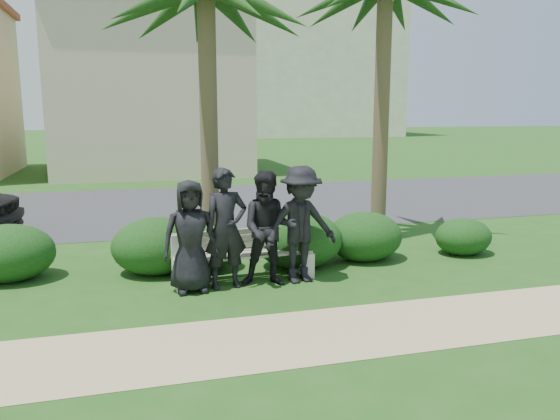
# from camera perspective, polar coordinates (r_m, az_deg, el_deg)

# --- Properties ---
(ground) EXTENTS (160.00, 160.00, 0.00)m
(ground) POSITION_cam_1_polar(r_m,az_deg,el_deg) (8.46, -0.59, -8.31)
(ground) COLOR #1C4F16
(ground) RESTS_ON ground
(footpath) EXTENTS (30.00, 1.60, 0.01)m
(footpath) POSITION_cam_1_polar(r_m,az_deg,el_deg) (6.85, 3.39, -12.92)
(footpath) COLOR tan
(footpath) RESTS_ON ground
(asphalt_street) EXTENTS (160.00, 8.00, 0.01)m
(asphalt_street) POSITION_cam_1_polar(r_m,az_deg,el_deg) (16.11, -7.93, 0.53)
(asphalt_street) COLOR #2D2D30
(asphalt_street) RESTS_ON ground
(stucco_bldg_right) EXTENTS (8.40, 8.40, 7.30)m
(stucco_bldg_right) POSITION_cam_1_polar(r_m,az_deg,el_deg) (25.79, -13.43, 12.14)
(stucco_bldg_right) COLOR beige
(stucco_bldg_right) RESTS_ON ground
(hotel_tower) EXTENTS (26.00, 18.00, 37.30)m
(hotel_tower) POSITION_cam_1_polar(r_m,az_deg,el_deg) (65.65, -1.19, 19.64)
(hotel_tower) COLOR beige
(hotel_tower) RESTS_ON ground
(park_bench) EXTENTS (2.28, 0.66, 0.78)m
(park_bench) POSITION_cam_1_polar(r_m,az_deg,el_deg) (8.83, -3.82, -5.12)
(park_bench) COLOR #A59B8A
(park_bench) RESTS_ON ground
(man_a) EXTENTS (0.86, 0.59, 1.71)m
(man_a) POSITION_cam_1_polar(r_m,az_deg,el_deg) (8.26, -9.35, -2.75)
(man_a) COLOR black
(man_a) RESTS_ON ground
(man_b) EXTENTS (0.74, 0.55, 1.86)m
(man_b) POSITION_cam_1_polar(r_m,az_deg,el_deg) (8.36, -5.67, -1.95)
(man_b) COLOR black
(man_b) RESTS_ON ground
(man_c) EXTENTS (1.02, 0.88, 1.80)m
(man_c) POSITION_cam_1_polar(r_m,az_deg,el_deg) (8.45, -1.19, -1.99)
(man_c) COLOR black
(man_c) RESTS_ON ground
(man_d) EXTENTS (1.29, 0.86, 1.86)m
(man_d) POSITION_cam_1_polar(r_m,az_deg,el_deg) (8.61, 2.18, -1.55)
(man_d) COLOR black
(man_d) RESTS_ON ground
(hedge_a) EXTENTS (1.45, 1.19, 0.94)m
(hedge_a) POSITION_cam_1_polar(r_m,az_deg,el_deg) (9.83, -26.52, -3.90)
(hedge_a) COLOR #11340E
(hedge_a) RESTS_ON ground
(hedge_b) EXTENTS (1.50, 1.24, 0.98)m
(hedge_b) POSITION_cam_1_polar(r_m,az_deg,el_deg) (9.44, -12.78, -3.51)
(hedge_b) COLOR #11340E
(hedge_b) RESTS_ON ground
(hedge_c) EXTENTS (1.22, 1.01, 0.80)m
(hedge_c) POSITION_cam_1_polar(r_m,az_deg,el_deg) (9.50, -8.08, -3.82)
(hedge_c) COLOR #11340E
(hedge_c) RESTS_ON ground
(hedge_d) EXTENTS (1.54, 1.27, 1.00)m
(hedge_d) POSITION_cam_1_polar(r_m,az_deg,el_deg) (9.56, 2.02, -3.00)
(hedge_d) COLOR #11340E
(hedge_d) RESTS_ON ground
(hedge_e) EXTENTS (1.41, 1.16, 0.92)m
(hedge_e) POSITION_cam_1_polar(r_m,az_deg,el_deg) (10.14, 8.83, -2.60)
(hedge_e) COLOR #11340E
(hedge_e) RESTS_ON ground
(hedge_f) EXTENTS (1.10, 0.91, 0.72)m
(hedge_f) POSITION_cam_1_polar(r_m,az_deg,el_deg) (10.99, 18.61, -2.55)
(hedge_f) COLOR #11340E
(hedge_f) RESTS_ON ground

